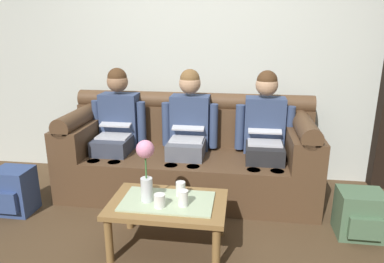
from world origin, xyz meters
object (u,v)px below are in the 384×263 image
at_px(person_left, 117,125).
at_px(coffee_table, 168,208).
at_px(cup_far_left, 181,189).
at_px(backpack_left, 14,191).
at_px(couch, 189,156).
at_px(cup_near_left, 146,186).
at_px(person_middle, 189,128).
at_px(cup_far_center, 160,201).
at_px(flower_vase, 146,165).
at_px(person_right, 265,131).
at_px(cup_near_right, 183,198).
at_px(backpack_right, 360,214).

xyz_separation_m(person_left, coffee_table, (0.73, -0.99, -0.33)).
relative_size(cup_far_left, backpack_left, 0.26).
relative_size(couch, cup_near_left, 21.60).
relative_size(person_middle, backpack_left, 2.96).
xyz_separation_m(person_middle, cup_far_center, (-0.04, -1.09, -0.22)).
distance_m(person_middle, coffee_table, 1.05).
height_order(flower_vase, cup_far_left, flower_vase).
bearing_deg(person_right, backpack_left, -163.08).
height_order(coffee_table, flower_vase, flower_vase).
bearing_deg(coffee_table, couch, 90.00).
bearing_deg(cup_near_right, cup_far_left, 106.82).
bearing_deg(person_right, cup_far_center, -124.96).
height_order(flower_vase, cup_near_left, flower_vase).
bearing_deg(coffee_table, cup_near_right, -24.40).
xyz_separation_m(cup_near_right, backpack_left, (-1.59, 0.38, -0.25)).
distance_m(flower_vase, backpack_right, 1.73).
relative_size(couch, backpack_right, 6.50).
bearing_deg(cup_near_left, couch, 78.04).
distance_m(cup_far_center, cup_far_left, 0.23).
relative_size(cup_far_center, backpack_right, 0.25).
distance_m(person_right, flower_vase, 1.34).
distance_m(cup_near_right, backpack_left, 1.65).
relative_size(person_right, cup_near_left, 10.88).
distance_m(person_left, cup_far_center, 1.31).
bearing_deg(backpack_right, cup_far_left, -168.34).
bearing_deg(person_left, cup_far_left, -48.04).
distance_m(person_right, coffee_table, 1.28).
bearing_deg(flower_vase, cup_far_left, 27.85).
bearing_deg(person_left, person_middle, 0.01).
bearing_deg(cup_near_right, flower_vase, 173.47).
bearing_deg(coffee_table, cup_far_left, 49.56).
distance_m(flower_vase, backpack_left, 1.44).
relative_size(backpack_right, backpack_left, 0.90).
distance_m(cup_near_left, backpack_left, 1.32).
height_order(person_middle, coffee_table, person_middle).
bearing_deg(couch, flower_vase, -98.11).
xyz_separation_m(flower_vase, backpack_left, (-1.32, 0.35, -0.47)).
relative_size(couch, coffee_table, 2.85).
height_order(cup_far_center, backpack_right, cup_far_center).
xyz_separation_m(cup_near_left, cup_near_right, (0.32, -0.16, 0.00)).
height_order(cup_far_center, cup_far_left, cup_far_left).
height_order(person_middle, backpack_right, person_middle).
bearing_deg(couch, person_right, -0.35).
bearing_deg(person_middle, couch, 90.00).
distance_m(cup_far_center, backpack_left, 1.51).
height_order(flower_vase, backpack_left, flower_vase).
height_order(person_right, flower_vase, person_right).
distance_m(flower_vase, cup_far_center, 0.27).
relative_size(person_right, backpack_right, 3.28).
xyz_separation_m(person_right, cup_near_left, (-0.92, -0.90, -0.21)).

